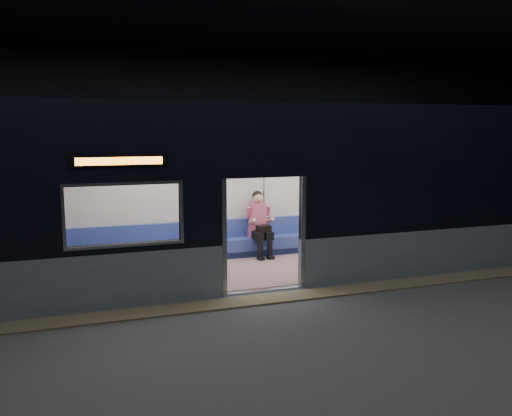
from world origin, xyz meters
TOP-DOWN VIEW (x-y plane):
  - station_floor at (0.00, 0.00)m, footprint 24.00×14.00m
  - station_envelope at (0.00, 0.00)m, footprint 24.00×14.00m
  - tactile_strip at (0.00, 0.55)m, footprint 22.80×0.50m
  - metro_car at (-0.00, 2.54)m, footprint 18.00×3.04m
  - passenger at (0.80, 3.55)m, footprint 0.48×0.78m
  - handbag at (0.83, 3.30)m, footprint 0.29×0.25m
  - transit_map at (4.41, 3.85)m, footprint 0.91×0.03m

SIDE VIEW (x-z plane):
  - station_floor at x=0.00m, z-range -0.01..0.00m
  - tactile_strip at x=0.00m, z-range 0.00..0.03m
  - handbag at x=0.83m, z-range 0.62..0.77m
  - passenger at x=0.80m, z-range 0.11..1.57m
  - transit_map at x=4.41m, z-range 1.15..1.74m
  - metro_car at x=0.00m, z-range 0.17..3.52m
  - station_envelope at x=0.00m, z-range 1.16..6.16m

